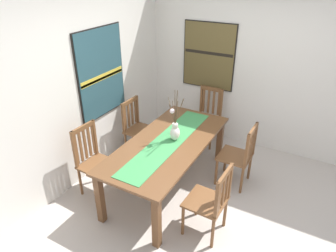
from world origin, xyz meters
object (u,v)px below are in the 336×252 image
Objects in this scene: painting_on_back_wall at (101,73)px; painting_on_side_wall at (209,56)px; centerpiece_vase at (175,130)px; dining_table at (168,148)px; chair_0 at (138,127)px; chair_1 at (210,201)px; chair_2 at (207,115)px; chair_4 at (240,154)px; chair_3 at (94,160)px.

painting_on_side_wall is (1.49, -1.00, 0.02)m from painting_on_back_wall.
centerpiece_vase is 0.58× the size of painting_on_back_wall.
dining_table is at bearing 146.65° from centerpiece_vase.
chair_1 is (-1.00, -1.62, -0.01)m from chair_0.
dining_table is at bearing -98.99° from painting_on_back_wall.
painting_on_back_wall is at bearing 133.41° from chair_0.
centerpiece_vase is at bearing -172.03° from painting_on_side_wall.
painting_on_side_wall is at bearing -29.38° from chair_0.
painting_on_side_wall is (2.16, 0.97, 0.95)m from chair_1.
chair_2 is at bearing 23.40° from chair_1.
dining_table is 1.42m from chair_2.
centerpiece_vase is 0.78× the size of chair_4.
chair_1 is 1.61m from chair_3.
painting_on_back_wall is 1.15× the size of painting_on_side_wall.
chair_0 is at bearing 58.26° from dining_table.
centerpiece_vase reaches higher than dining_table.
chair_0 is 1.63m from chair_4.
chair_0 is 1.63m from painting_on_side_wall.
chair_0 is 0.74× the size of painting_on_back_wall.
centerpiece_vase reaches higher than chair_0.
chair_1 is at bearing -121.53° from dining_table.
chair_2 is at bearing -41.51° from chair_0.
centerpiece_vase is 1.02m from chair_1.
chair_4 reaches higher than chair_1.
chair_2 is (0.90, -0.80, 0.01)m from chair_0.
chair_3 is (-0.53, 0.81, -0.14)m from dining_table.
dining_table is 0.95m from chair_1.
chair_0 is 1.00× the size of chair_4.
painting_on_side_wall reaches higher than chair_1.
chair_3 is at bearing 157.96° from chair_2.
painting_on_back_wall is at bearing 71.06° from chair_1.
dining_table is 2.13× the size of chair_3.
painting_on_back_wall reaches higher than chair_1.
chair_3 is at bearing 123.15° from chair_4.
chair_2 is (1.90, 0.82, 0.02)m from chair_1.
chair_3 is 0.77× the size of painting_on_back_wall.
chair_1 is 0.98× the size of chair_4.
chair_1 is at bearing -127.59° from centerpiece_vase.
centerpiece_vase is 1.12m from chair_3.
painting_on_side_wall is (2.20, -0.64, 0.92)m from chair_3.
chair_2 is 0.87× the size of painting_on_side_wall.
painting_on_back_wall is (-0.32, 0.34, 0.92)m from chair_0.
centerpiece_vase is at bearing -176.60° from chair_2.
chair_4 reaches higher than dining_table.
chair_1 is (-0.57, -0.74, -0.40)m from centerpiece_vase.
chair_1 is 0.72× the size of painting_on_back_wall.
chair_1 is 2.55m from painting_on_side_wall.
chair_3 is 2.47m from painting_on_side_wall.
centerpiece_vase is at bearing -115.91° from chair_0.
chair_2 is at bearing -151.15° from painting_on_side_wall.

